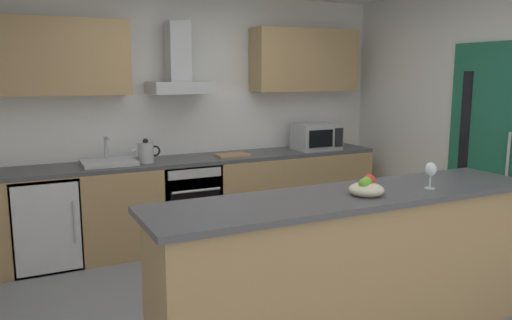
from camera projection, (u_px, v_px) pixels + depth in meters
The scene contains 17 objects.
ground at pixel (277, 303), 3.94m from camera, with size 5.54×4.96×0.02m, color gray.
wall_back at pixel (189, 116), 5.53m from camera, with size 5.54×0.12×2.60m, color white.
wall_right at pixel (497, 123), 4.74m from camera, with size 0.12×4.96×2.60m, color white.
backsplash_tile at pixel (191, 123), 5.47m from camera, with size 3.86×0.02×0.66m, color white.
counter_back at pixel (202, 199), 5.33m from camera, with size 3.99×0.60×0.90m.
counter_island at pixel (351, 267), 3.31m from camera, with size 2.73×0.64×1.01m.
upper_cabinets at pixel (195, 59), 5.22m from camera, with size 3.94×0.32×0.70m.
side_door at pixel (485, 152), 4.78m from camera, with size 0.08×0.85×2.05m.
oven at pixel (186, 201), 5.23m from camera, with size 0.60×0.62×0.80m.
refrigerator at pixel (45, 221), 4.64m from camera, with size 0.58×0.60×0.85m.
microwave at pixel (316, 136), 5.78m from camera, with size 0.50×0.38×0.30m.
sink at pixel (109, 162), 4.83m from camera, with size 0.50×0.40×0.26m.
kettle at pixel (146, 152), 4.93m from camera, with size 0.29×0.15×0.24m.
range_hood at pixel (179, 71), 5.12m from camera, with size 0.62×0.45×0.72m.
wine_glass at pixel (431, 170), 3.33m from camera, with size 0.08×0.08×0.18m.
fruit_bowl at pixel (366, 188), 3.16m from camera, with size 0.22×0.22×0.13m.
chopping_board at pixel (232, 155), 5.35m from camera, with size 0.34×0.22×0.02m, color tan.
Camera 1 is at (-1.78, -3.24, 1.76)m, focal length 35.47 mm.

